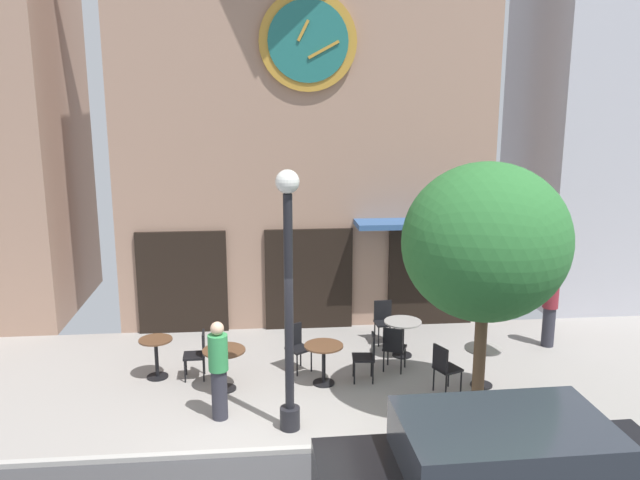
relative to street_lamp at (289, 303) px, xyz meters
The scene contains 17 objects.
ground_plane 2.43m from the street_lamp, 103.64° to the right, with size 29.26×11.53×0.13m.
clock_building 6.90m from the street_lamp, 83.57° to the left, with size 8.41×4.01×10.80m.
street_lamp is the anchor object (origin of this frame).
street_tree 3.23m from the street_lamp, ahead, with size 2.67×2.40×4.21m.
cafe_table_center_left 3.59m from the street_lamp, 137.90° to the left, with size 0.62×0.62×0.76m.
cafe_table_near_curb 2.43m from the street_lamp, 125.82° to the left, with size 0.77×0.77×0.76m.
cafe_table_near_door 2.33m from the street_lamp, 66.19° to the left, with size 0.72×0.72×0.76m.
cafe_table_rightmost 3.98m from the street_lamp, 48.48° to the left, with size 0.75×0.75×0.74m.
cafe_table_leftmost 4.09m from the street_lamp, 18.95° to the left, with size 0.67×0.67×0.74m.
cafe_chair_by_entrance 2.75m from the street_lamp, 47.31° to the left, with size 0.44×0.44×0.90m.
cafe_chair_left_end 3.29m from the street_lamp, 43.80° to the left, with size 0.53×0.53×0.90m.
cafe_chair_right_end 2.77m from the street_lamp, 83.99° to the left, with size 0.55×0.55×0.90m.
cafe_chair_corner 3.35m from the street_lamp, 19.59° to the left, with size 0.53×0.53×0.90m.
cafe_chair_curbside 3.04m from the street_lamp, 127.80° to the left, with size 0.42×0.42×0.90m.
cafe_chair_near_tree 4.45m from the street_lamp, 58.23° to the left, with size 0.42×0.42×0.90m.
pedestrian_green 1.73m from the street_lamp, 158.35° to the left, with size 0.39×0.39×1.67m.
pedestrian_maroon 6.47m from the street_lamp, 27.96° to the left, with size 0.45×0.45×1.67m.
Camera 1 is at (-0.15, -8.73, 5.20)m, focal length 36.50 mm.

